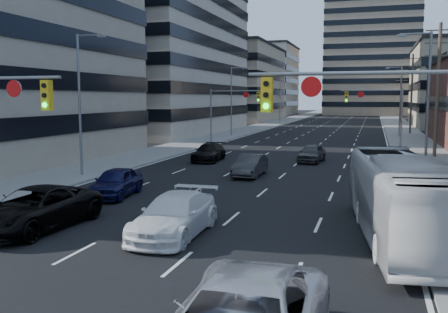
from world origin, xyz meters
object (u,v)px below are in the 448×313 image
at_px(transit_bus, 401,198).
at_px(sedan_blue, 116,182).
at_px(white_van, 175,215).
at_px(black_pickup, 35,209).

relative_size(transit_bus, sedan_blue, 2.48).
height_order(white_van, transit_bus, transit_bus).
bearing_deg(sedan_blue, white_van, -52.67).
height_order(black_pickup, sedan_blue, black_pickup).
distance_m(black_pickup, white_van, 5.54).
relative_size(white_van, sedan_blue, 1.20).
relative_size(white_van, transit_bus, 0.48).
bearing_deg(white_van, transit_bus, 12.28).
xyz_separation_m(black_pickup, sedan_blue, (-0.19, 6.63, -0.07)).
distance_m(black_pickup, transit_bus, 13.67).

